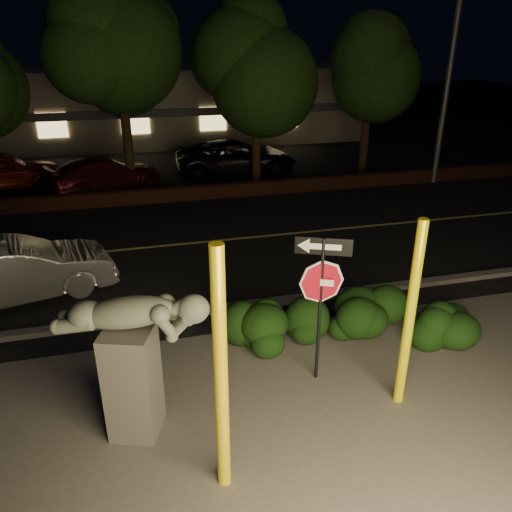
{
  "coord_description": "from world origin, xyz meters",
  "views": [
    {
      "loc": [
        -2.57,
        -6.68,
        5.66
      ],
      "look_at": [
        -0.27,
        2.16,
        1.6
      ],
      "focal_mm": 35.0,
      "sensor_mm": 36.0,
      "label": 1
    }
  ],
  "objects_px": {
    "parked_car_darkred": "(104,174)",
    "silver_sedan": "(16,271)",
    "yellow_pole_left": "(221,377)",
    "sculpture": "(132,350)",
    "streetlight": "(452,9)",
    "yellow_pole_right": "(410,317)",
    "parked_car_dark": "(236,157)",
    "signpost": "(321,282)"
  },
  "relations": [
    {
      "from": "yellow_pole_left",
      "to": "signpost",
      "type": "height_order",
      "value": "yellow_pole_left"
    },
    {
      "from": "signpost",
      "to": "parked_car_darkred",
      "type": "height_order",
      "value": "signpost"
    },
    {
      "from": "yellow_pole_left",
      "to": "silver_sedan",
      "type": "relative_size",
      "value": 0.83
    },
    {
      "from": "streetlight",
      "to": "parked_car_darkred",
      "type": "bearing_deg",
      "value": -166.08
    },
    {
      "from": "sculpture",
      "to": "parked_car_darkred",
      "type": "bearing_deg",
      "value": 112.48
    },
    {
      "from": "yellow_pole_right",
      "to": "signpost",
      "type": "relative_size",
      "value": 1.2
    },
    {
      "from": "yellow_pole_left",
      "to": "signpost",
      "type": "xyz_separation_m",
      "value": [
        2.04,
        1.84,
        0.15
      ]
    },
    {
      "from": "sculpture",
      "to": "streetlight",
      "type": "relative_size",
      "value": 0.22
    },
    {
      "from": "yellow_pole_left",
      "to": "yellow_pole_right",
      "type": "height_order",
      "value": "yellow_pole_left"
    },
    {
      "from": "yellow_pole_right",
      "to": "streetlight",
      "type": "xyz_separation_m",
      "value": [
        8.07,
        12.03,
        4.88
      ]
    },
    {
      "from": "yellow_pole_right",
      "to": "silver_sedan",
      "type": "distance_m",
      "value": 8.72
    },
    {
      "from": "yellow_pole_right",
      "to": "sculpture",
      "type": "xyz_separation_m",
      "value": [
        -4.23,
        0.4,
        -0.13
      ]
    },
    {
      "from": "silver_sedan",
      "to": "yellow_pole_right",
      "type": "bearing_deg",
      "value": -144.35
    },
    {
      "from": "yellow_pole_left",
      "to": "signpost",
      "type": "distance_m",
      "value": 2.75
    },
    {
      "from": "silver_sedan",
      "to": "parked_car_darkred",
      "type": "relative_size",
      "value": 0.94
    },
    {
      "from": "parked_car_darkred",
      "to": "parked_car_dark",
      "type": "relative_size",
      "value": 0.87
    },
    {
      "from": "silver_sedan",
      "to": "streetlight",
      "type": "bearing_deg",
      "value": -81.48
    },
    {
      "from": "sculpture",
      "to": "streetlight",
      "type": "bearing_deg",
      "value": 62.81
    },
    {
      "from": "signpost",
      "to": "parked_car_darkred",
      "type": "relative_size",
      "value": 0.59
    },
    {
      "from": "yellow_pole_left",
      "to": "silver_sedan",
      "type": "bearing_deg",
      "value": 119.36
    },
    {
      "from": "yellow_pole_right",
      "to": "silver_sedan",
      "type": "bearing_deg",
      "value": 141.06
    },
    {
      "from": "parked_car_dark",
      "to": "signpost",
      "type": "bearing_deg",
      "value": 174.69
    },
    {
      "from": "yellow_pole_left",
      "to": "sculpture",
      "type": "bearing_deg",
      "value": 129.09
    },
    {
      "from": "streetlight",
      "to": "silver_sedan",
      "type": "xyz_separation_m",
      "value": [
        -14.82,
        -6.58,
        -5.8
      ]
    },
    {
      "from": "streetlight",
      "to": "parked_car_dark",
      "type": "bearing_deg",
      "value": 178.6
    },
    {
      "from": "yellow_pole_right",
      "to": "streetlight",
      "type": "bearing_deg",
      "value": 56.14
    },
    {
      "from": "signpost",
      "to": "streetlight",
      "type": "xyz_separation_m",
      "value": [
        9.19,
        11.1,
        4.57
      ]
    },
    {
      "from": "sculpture",
      "to": "yellow_pole_left",
      "type": "bearing_deg",
      "value": -31.5
    },
    {
      "from": "parked_car_darkred",
      "to": "silver_sedan",
      "type": "bearing_deg",
      "value": 141.5
    },
    {
      "from": "signpost",
      "to": "yellow_pole_right",
      "type": "bearing_deg",
      "value": -15.96
    },
    {
      "from": "parked_car_dark",
      "to": "streetlight",
      "type": "bearing_deg",
      "value": -112.71
    },
    {
      "from": "yellow_pole_right",
      "to": "streetlight",
      "type": "distance_m",
      "value": 15.28
    },
    {
      "from": "yellow_pole_left",
      "to": "streetlight",
      "type": "xyz_separation_m",
      "value": [
        11.23,
        12.94,
        4.72
      ]
    },
    {
      "from": "sculpture",
      "to": "parked_car_darkred",
      "type": "xyz_separation_m",
      "value": [
        -0.73,
        13.68,
        -0.83
      ]
    },
    {
      "from": "silver_sedan",
      "to": "parked_car_darkred",
      "type": "height_order",
      "value": "silver_sedan"
    },
    {
      "from": "streetlight",
      "to": "parked_car_darkred",
      "type": "height_order",
      "value": "streetlight"
    },
    {
      "from": "yellow_pole_left",
      "to": "sculpture",
      "type": "relative_size",
      "value": 1.47
    },
    {
      "from": "yellow_pole_left",
      "to": "silver_sedan",
      "type": "distance_m",
      "value": 7.39
    },
    {
      "from": "yellow_pole_left",
      "to": "parked_car_darkred",
      "type": "relative_size",
      "value": 0.78
    },
    {
      "from": "parked_car_darkred",
      "to": "sculpture",
      "type": "bearing_deg",
      "value": 156.23
    },
    {
      "from": "streetlight",
      "to": "parked_car_darkred",
      "type": "relative_size",
      "value": 2.39
    },
    {
      "from": "yellow_pole_left",
      "to": "silver_sedan",
      "type": "xyz_separation_m",
      "value": [
        -3.58,
        6.37,
        -1.08
      ]
    }
  ]
}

